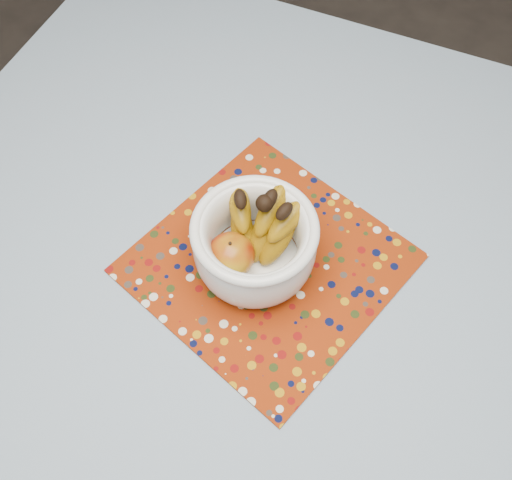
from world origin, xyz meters
TOP-DOWN VIEW (x-y plane):
  - table at (0.00, 0.00)m, footprint 1.20×1.20m
  - tablecloth at (0.00, 0.00)m, footprint 1.32×1.32m
  - placemat at (-0.02, 0.07)m, footprint 0.46×0.46m
  - fruit_bowl at (-0.04, 0.06)m, footprint 0.19×0.19m

SIDE VIEW (x-z plane):
  - table at x=0.00m, z-range 0.30..1.05m
  - tablecloth at x=0.00m, z-range 0.75..0.76m
  - placemat at x=-0.02m, z-range 0.76..0.76m
  - fruit_bowl at x=-0.04m, z-range 0.76..0.90m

